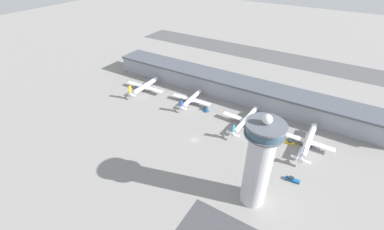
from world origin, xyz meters
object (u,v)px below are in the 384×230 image
at_px(airplane_gate_bravo, 191,99).
at_px(airplane_gate_charlie, 245,120).
at_px(airplane_gate_alpha, 144,87).
at_px(service_truck_baggage, 289,142).
at_px(control_tower, 259,162).
at_px(airplane_gate_delta, 308,142).
at_px(service_truck_catering, 292,180).
at_px(service_truck_fuel, 206,109).

bearing_deg(airplane_gate_bravo, airplane_gate_charlie, -6.47).
distance_m(airplane_gate_alpha, service_truck_baggage, 132.54).
xyz_separation_m(control_tower, airplane_gate_charlie, (-28.38, 60.28, -22.55)).
bearing_deg(airplane_gate_alpha, airplane_gate_delta, -1.29).
height_order(service_truck_catering, service_truck_baggage, service_truck_catering).
bearing_deg(airplane_gate_bravo, service_truck_baggage, -6.33).
xyz_separation_m(control_tower, airplane_gate_alpha, (-127.24, 62.67, -22.73)).
bearing_deg(service_truck_fuel, control_tower, -45.16).
bearing_deg(service_truck_fuel, airplane_gate_alpha, -179.65).
xyz_separation_m(airplane_gate_bravo, service_truck_baggage, (84.15, -9.34, -2.94)).
xyz_separation_m(control_tower, service_truck_fuel, (-62.71, 63.07, -25.84)).
height_order(control_tower, service_truck_catering, control_tower).
bearing_deg(airplane_gate_alpha, service_truck_fuel, 0.35).
bearing_deg(airplane_gate_charlie, airplane_gate_bravo, 173.53).
bearing_deg(airplane_gate_delta, service_truck_baggage, -165.91).
distance_m(airplane_gate_delta, service_truck_baggage, 11.84).
distance_m(airplane_gate_alpha, service_truck_catering, 147.70).
height_order(airplane_gate_alpha, service_truck_fuel, airplane_gate_alpha).
bearing_deg(airplane_gate_bravo, airplane_gate_alpha, -176.02).
bearing_deg(control_tower, service_truck_catering, 57.56).
height_order(control_tower, airplane_gate_delta, control_tower).
relative_size(airplane_gate_bravo, airplane_gate_delta, 0.82).
distance_m(control_tower, airplane_gate_charlie, 70.34).
relative_size(airplane_gate_alpha, airplane_gate_delta, 0.92).
relative_size(airplane_gate_alpha, service_truck_fuel, 6.04).
xyz_separation_m(airplane_gate_alpha, service_truck_catering, (142.53, -38.61, -3.29)).
distance_m(service_truck_catering, service_truck_fuel, 87.21).
bearing_deg(airplane_gate_charlie, airplane_gate_alpha, 178.61).
bearing_deg(control_tower, service_truck_baggage, 84.84).
bearing_deg(airplane_gate_delta, service_truck_fuel, 177.38).
xyz_separation_m(airplane_gate_bravo, service_truck_catering, (94.32, -41.97, -2.93)).
bearing_deg(control_tower, service_truck_fuel, 134.84).
distance_m(control_tower, service_truck_fuel, 92.61).
bearing_deg(service_truck_fuel, service_truck_catering, -26.57).
relative_size(airplane_gate_charlie, service_truck_fuel, 6.38).
bearing_deg(service_truck_catering, airplane_gate_delta, 88.60).
distance_m(airplane_gate_delta, service_truck_catering, 35.56).
xyz_separation_m(airplane_gate_bravo, service_truck_fuel, (16.32, -2.96, -2.75)).
xyz_separation_m(control_tower, airplane_gate_bravo, (-79.03, 66.02, -23.09)).
height_order(airplane_gate_bravo, service_truck_catering, airplane_gate_bravo).
height_order(airplane_gate_bravo, service_truck_baggage, airplane_gate_bravo).
bearing_deg(airplane_gate_alpha, airplane_gate_charlie, -1.39).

